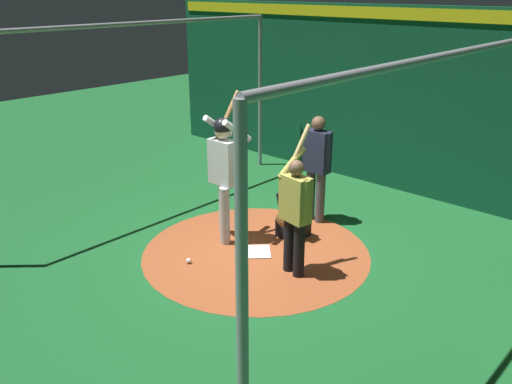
{
  "coord_description": "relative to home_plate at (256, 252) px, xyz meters",
  "views": [
    {
      "loc": [
        5.15,
        4.73,
        3.65
      ],
      "look_at": [
        0.0,
        0.0,
        0.95
      ],
      "focal_mm": 37.5,
      "sensor_mm": 36.0,
      "label": 1
    }
  ],
  "objects": [
    {
      "name": "batter",
      "position": [
        -0.04,
        -0.68,
        1.16
      ],
      "size": [
        0.68,
        0.49,
        2.22
      ],
      "color": "#B3B3B7",
      "rests_on": "ground"
    },
    {
      "name": "ground_plane",
      "position": [
        0.0,
        0.0,
        -0.01
      ],
      "size": [
        27.49,
        27.49,
        0.0
      ],
      "primitive_type": "plane",
      "color": "#195B28"
    },
    {
      "name": "dirt_circle",
      "position": [
        0.0,
        0.0,
        -0.01
      ],
      "size": [
        3.32,
        3.32,
        0.01
      ],
      "primitive_type": "cylinder",
      "color": "#9E4C28",
      "rests_on": "ground"
    },
    {
      "name": "baseball_0",
      "position": [
        0.89,
        -0.47,
        0.03
      ],
      "size": [
        0.07,
        0.07,
        0.07
      ],
      "primitive_type": "sphere",
      "color": "white",
      "rests_on": "dirt_circle"
    },
    {
      "name": "home_plate",
      "position": [
        0.0,
        0.0,
        0.0
      ],
      "size": [
        0.59,
        0.59,
        0.01
      ],
      "primitive_type": "cube",
      "rotation": [
        0.0,
        0.0,
        0.79
      ],
      "color": "white",
      "rests_on": "dirt_circle"
    },
    {
      "name": "cage_frame",
      "position": [
        0.0,
        0.0,
        2.2
      ],
      "size": [
        6.29,
        5.55,
        3.12
      ],
      "color": "gray",
      "rests_on": "ground"
    },
    {
      "name": "back_wall",
      "position": [
        -3.84,
        0.0,
        1.68
      ],
      "size": [
        0.23,
        11.49,
        3.35
      ],
      "color": "#0F472D",
      "rests_on": "ground"
    },
    {
      "name": "visitor",
      "position": [
        0.08,
        0.77,
        0.92
      ],
      "size": [
        0.59,
        0.51,
        1.98
      ],
      "rotation": [
        0.0,
        0.0,
        -0.18
      ],
      "color": "black",
      "rests_on": "ground"
    },
    {
      "name": "umpire",
      "position": [
        -1.52,
        -0.07,
        0.98
      ],
      "size": [
        0.22,
        0.49,
        1.76
      ],
      "color": "#4C4C51",
      "rests_on": "ground"
    },
    {
      "name": "catcher",
      "position": [
        -0.75,
        0.06,
        0.37
      ],
      "size": [
        0.58,
        0.4,
        0.97
      ],
      "color": "black",
      "rests_on": "ground"
    }
  ]
}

